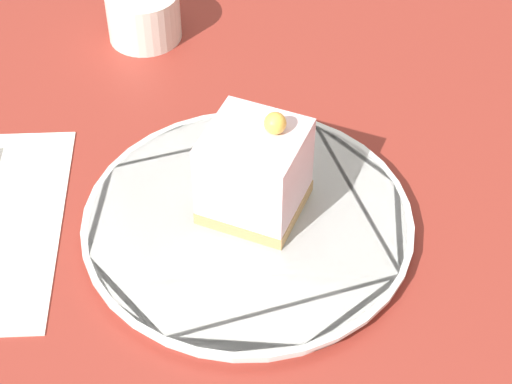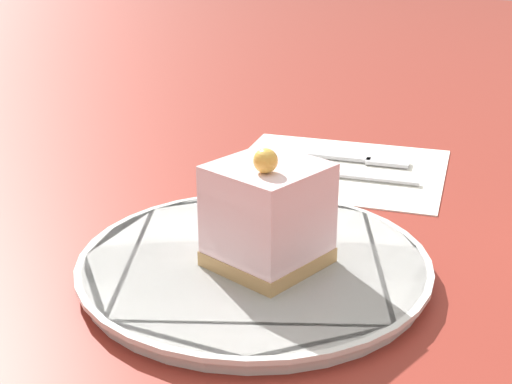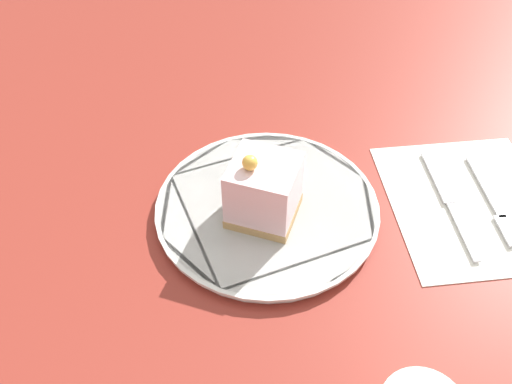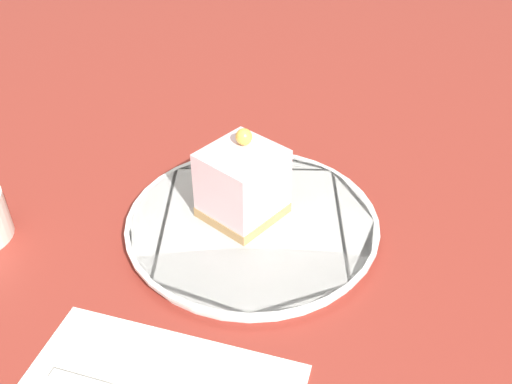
% 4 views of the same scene
% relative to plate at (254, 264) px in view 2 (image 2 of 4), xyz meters
% --- Properties ---
extents(ground_plane, '(4.00, 4.00, 0.00)m').
position_rel_plate_xyz_m(ground_plane, '(-0.02, 0.03, -0.01)').
color(ground_plane, maroon).
extents(plate, '(0.28, 0.28, 0.01)m').
position_rel_plate_xyz_m(plate, '(0.00, 0.00, 0.00)').
color(plate, silver).
rests_on(plate, ground_plane).
extents(cake_slice, '(0.10, 0.10, 0.10)m').
position_rel_plate_xyz_m(cake_slice, '(0.00, 0.01, 0.05)').
color(cake_slice, '#AD8451').
rests_on(cake_slice, plate).
extents(napkin, '(0.23, 0.26, 0.00)m').
position_rel_plate_xyz_m(napkin, '(-0.26, -0.02, -0.01)').
color(napkin, white).
rests_on(napkin, ground_plane).
extents(fork, '(0.04, 0.16, 0.00)m').
position_rel_plate_xyz_m(fork, '(-0.29, -0.01, -0.00)').
color(fork, silver).
rests_on(fork, napkin).
extents(knife, '(0.03, 0.19, 0.00)m').
position_rel_plate_xyz_m(knife, '(-0.23, -0.03, -0.00)').
color(knife, silver).
rests_on(knife, napkin).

